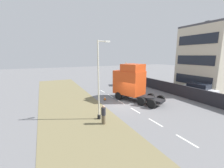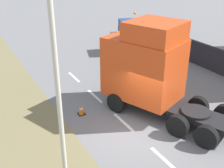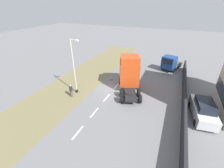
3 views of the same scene
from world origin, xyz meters
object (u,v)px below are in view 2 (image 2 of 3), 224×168
Objects in this scene: flatbed_truck at (131,34)px; traffic_cone_lead at (81,109)px; lorry_cab at (148,68)px; lamp_post at (64,123)px.

flatbed_truck is 11.14m from traffic_cone_lead.
lorry_cab reaches higher than flatbed_truck.
lorry_cab is 0.97× the size of lamp_post.
lorry_cab reaches higher than traffic_cone_lead.
flatbed_truck is at bearing 39.76° from lorry_cab.
lamp_post is at bearing 68.96° from flatbed_truck.
lorry_cab is 1.15× the size of flatbed_truck.
lamp_post is (-10.71, -12.96, 1.94)m from flatbed_truck.
lamp_post is 12.33× the size of traffic_cone_lead.
flatbed_truck is 10.38× the size of traffic_cone_lead.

